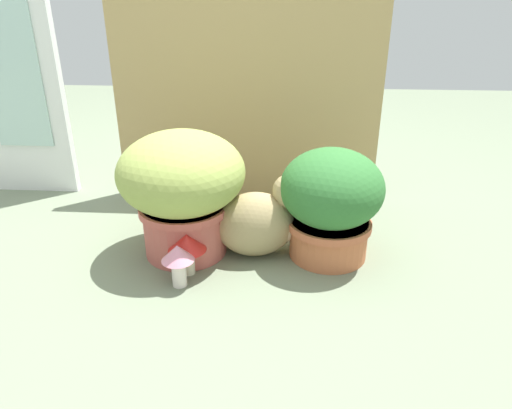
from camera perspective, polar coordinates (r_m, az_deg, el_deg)
name	(u,v)px	position (r m, az deg, el deg)	size (l,w,h in m)	color
ground_plane	(201,251)	(1.60, -6.81, -5.72)	(6.00, 6.00, 0.00)	slate
cardboard_backdrop	(246,102)	(1.89, -1.18, 12.42)	(1.06, 0.03, 0.81)	tan
window_panel_white	(18,84)	(2.18, -27.16, 12.98)	(0.36, 0.05, 0.92)	white
grass_planter	(182,186)	(1.51, -9.03, 2.22)	(0.41, 0.41, 0.42)	#BB5A50
leafy_planter	(331,201)	(1.50, 9.17, 0.41)	(0.33, 0.33, 0.37)	#BF6841
cat	(260,221)	(1.52, 0.53, -2.01)	(0.39, 0.20, 0.32)	tan
mushroom_ornament_red	(187,245)	(1.44, -8.46, -4.95)	(0.12, 0.12, 0.14)	#EDE7C5
mushroom_ornament_pink	(178,258)	(1.39, -9.56, -6.49)	(0.10, 0.10, 0.14)	silver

